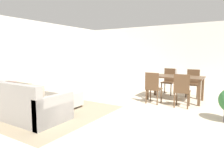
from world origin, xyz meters
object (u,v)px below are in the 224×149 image
at_px(dining_chair_far_left, 169,80).
at_px(vase_centerpiece, 177,73).
at_px(dining_chair_near_left, 153,86).
at_px(dining_chair_near_right, 182,89).
at_px(dining_table, 175,79).
at_px(dining_chair_far_right, 193,81).
at_px(couch, 22,105).
at_px(ottoman_table, 64,98).

relative_size(dining_chair_far_left, vase_centerpiece, 4.01).
relative_size(dining_chair_near_left, dining_chair_far_left, 1.00).
bearing_deg(dining_chair_near_left, dining_chair_near_right, 0.45).
height_order(dining_table, vase_centerpiece, vase_centerpiece).
bearing_deg(dining_table, dining_chair_far_right, 64.36).
relative_size(couch, dining_chair_near_right, 2.38).
xyz_separation_m(ottoman_table, dining_chair_far_right, (2.82, 3.19, 0.28)).
bearing_deg(dining_chair_far_right, couch, -124.25).
xyz_separation_m(couch, ottoman_table, (0.15, 1.16, -0.05)).
distance_m(couch, dining_chair_far_right, 5.28).
height_order(dining_chair_far_left, dining_chair_far_right, same).
bearing_deg(dining_table, dining_chair_near_left, -117.93).
relative_size(dining_chair_near_right, dining_chair_far_right, 1.00).
relative_size(dining_chair_far_left, dining_chair_far_right, 1.00).
height_order(dining_chair_far_left, vase_centerpiece, vase_centerpiece).
relative_size(dining_chair_near_right, vase_centerpiece, 4.01).
relative_size(dining_table, dining_chair_far_right, 1.78).
distance_m(dining_chair_near_left, dining_chair_far_right, 1.81).
bearing_deg(couch, dining_chair_far_right, 55.75).
xyz_separation_m(couch, dining_chair_near_right, (2.96, 2.74, 0.22)).
xyz_separation_m(dining_table, vase_centerpiece, (0.06, -0.02, 0.21)).
xyz_separation_m(ottoman_table, dining_chair_far_left, (2.01, 3.19, 0.28)).
xyz_separation_m(dining_chair_near_left, dining_chair_near_right, (0.81, 0.01, 0.00)).
bearing_deg(vase_centerpiece, ottoman_table, -136.53).
distance_m(dining_chair_far_right, vase_centerpiece, 0.97).
bearing_deg(vase_centerpiece, dining_chair_far_left, 119.44).
xyz_separation_m(dining_chair_far_right, vase_centerpiece, (-0.33, -0.84, 0.35)).
relative_size(dining_table, dining_chair_near_left, 1.78).
distance_m(dining_table, dining_chair_near_right, 0.90).
bearing_deg(vase_centerpiece, dining_table, 156.20).
height_order(dining_chair_near_right, vase_centerpiece, vase_centerpiece).
bearing_deg(dining_chair_far_right, ottoman_table, -131.42).
distance_m(couch, dining_chair_far_left, 4.87).
distance_m(couch, dining_chair_near_left, 3.49).
height_order(dining_chair_near_right, dining_chair_far_left, same).
xyz_separation_m(dining_chair_far_left, vase_centerpiece, (0.47, -0.84, 0.35)).
height_order(ottoman_table, dining_chair_near_right, dining_chair_near_right).
bearing_deg(dining_chair_near_left, dining_chair_far_right, 63.21).
xyz_separation_m(couch, dining_table, (2.58, 3.54, 0.37)).
xyz_separation_m(dining_chair_near_right, dining_chair_far_left, (-0.80, 1.61, 0.00)).
bearing_deg(dining_table, vase_centerpiece, -23.80).
xyz_separation_m(dining_table, dining_chair_near_right, (0.38, -0.80, -0.14)).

